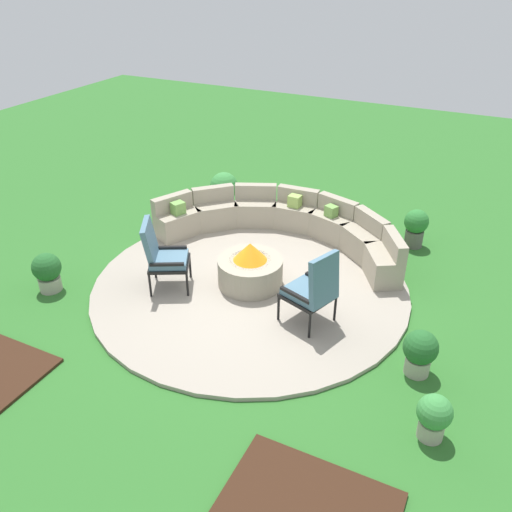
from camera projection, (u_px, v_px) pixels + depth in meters
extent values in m
plane|color=#2D6B28|center=(250.00, 287.00, 8.21)|extent=(24.00, 24.00, 0.00)
cylinder|color=#9E9384|center=(250.00, 285.00, 8.19)|extent=(4.84, 4.84, 0.06)
cylinder|color=#9E937F|center=(250.00, 272.00, 8.07)|extent=(0.99, 0.99, 0.43)
cylinder|color=black|center=(250.00, 261.00, 7.98)|extent=(0.64, 0.64, 0.06)
cone|color=orange|center=(250.00, 252.00, 7.89)|extent=(0.52, 0.52, 0.28)
cube|color=#9E937F|center=(382.00, 265.00, 8.20)|extent=(0.78, 0.89, 0.46)
cube|color=#9E937F|center=(395.00, 244.00, 8.03)|extent=(0.53, 0.74, 0.28)
cube|color=#9E937F|center=(362.00, 243.00, 8.83)|extent=(0.88, 0.83, 0.46)
cube|color=#9E937F|center=(372.00, 222.00, 8.69)|extent=(0.70, 0.60, 0.28)
cube|color=#9E937F|center=(332.00, 227.00, 9.35)|extent=(0.86, 0.66, 0.46)
cube|color=#9E937F|center=(338.00, 205.00, 9.25)|extent=(0.78, 0.38, 0.28)
cube|color=#9E937F|center=(295.00, 217.00, 9.70)|extent=(0.79, 0.49, 0.46)
cube|color=#9E937F|center=(298.00, 195.00, 9.63)|extent=(0.77, 0.20, 0.28)
cube|color=#9E937F|center=(256.00, 213.00, 9.84)|extent=(0.88, 0.72, 0.46)
cube|color=#9E937F|center=(256.00, 191.00, 9.78)|extent=(0.76, 0.46, 0.28)
cube|color=#9E937F|center=(216.00, 215.00, 9.75)|extent=(0.86, 0.86, 0.46)
cube|color=#9E937F|center=(213.00, 194.00, 9.68)|extent=(0.65, 0.65, 0.28)
cube|color=#9E937F|center=(178.00, 224.00, 9.44)|extent=(0.73, 0.88, 0.46)
cube|color=#9E937F|center=(172.00, 203.00, 9.35)|extent=(0.46, 0.76, 0.28)
cube|color=#93B756|center=(295.00, 201.00, 9.49)|extent=(0.22, 0.19, 0.21)
cube|color=#70A34C|center=(178.00, 208.00, 9.24)|extent=(0.25, 0.27, 0.21)
cube|color=#70A34C|center=(331.00, 211.00, 9.15)|extent=(0.24, 0.23, 0.19)
cylinder|color=black|center=(190.00, 266.00, 8.25)|extent=(0.04, 0.04, 0.38)
cylinder|color=black|center=(187.00, 285.00, 7.80)|extent=(0.04, 0.04, 0.38)
cylinder|color=black|center=(155.00, 267.00, 8.24)|extent=(0.04, 0.04, 0.38)
cylinder|color=black|center=(150.00, 285.00, 7.79)|extent=(0.04, 0.04, 0.38)
cube|color=black|center=(169.00, 264.00, 7.91)|extent=(0.78, 0.77, 0.05)
cube|color=slate|center=(169.00, 259.00, 7.88)|extent=(0.72, 0.71, 0.09)
cube|color=slate|center=(150.00, 243.00, 7.73)|extent=(0.37, 0.57, 0.70)
cube|color=black|center=(171.00, 248.00, 8.06)|extent=(0.46, 0.28, 0.04)
cube|color=black|center=(167.00, 264.00, 7.63)|extent=(0.46, 0.28, 0.04)
cylinder|color=black|center=(278.00, 308.00, 7.29)|extent=(0.04, 0.04, 0.38)
cylinder|color=black|center=(304.00, 293.00, 7.62)|extent=(0.04, 0.04, 0.38)
cylinder|color=black|center=(310.00, 326.00, 6.95)|extent=(0.04, 0.04, 0.38)
cylinder|color=black|center=(335.00, 309.00, 7.28)|extent=(0.04, 0.04, 0.38)
cube|color=black|center=(308.00, 296.00, 7.18)|extent=(0.75, 0.74, 0.05)
cube|color=slate|center=(308.00, 291.00, 7.14)|extent=(0.69, 0.68, 0.09)
cube|color=slate|center=(324.00, 280.00, 6.84)|extent=(0.32, 0.58, 0.71)
cube|color=black|center=(295.00, 295.00, 6.95)|extent=(0.50, 0.21, 0.04)
cube|color=black|center=(320.00, 280.00, 7.27)|extent=(0.50, 0.21, 0.04)
cylinder|color=#A89E8E|center=(417.00, 365.00, 6.49)|extent=(0.31, 0.31, 0.23)
sphere|color=#236028|center=(421.00, 347.00, 6.35)|extent=(0.43, 0.43, 0.43)
sphere|color=#DB337A|center=(426.00, 343.00, 6.29)|extent=(0.14, 0.14, 0.14)
cylinder|color=#A89E8E|center=(431.00, 429.00, 5.64)|extent=(0.28, 0.28, 0.21)
sphere|color=#3D8E42|center=(435.00, 412.00, 5.51)|extent=(0.38, 0.38, 0.38)
sphere|color=#E55638|center=(440.00, 408.00, 5.46)|extent=(0.12, 0.12, 0.12)
cylinder|color=#605B56|center=(414.00, 238.00, 9.27)|extent=(0.32, 0.32, 0.30)
sphere|color=#2D7A33|center=(417.00, 221.00, 9.11)|extent=(0.42, 0.42, 0.42)
cylinder|color=#605B56|center=(224.00, 201.00, 10.77)|extent=(0.39, 0.39, 0.21)
sphere|color=#3D8E42|center=(224.00, 186.00, 10.61)|extent=(0.56, 0.56, 0.56)
sphere|color=#DB337A|center=(226.00, 182.00, 10.54)|extent=(0.17, 0.17, 0.17)
cylinder|color=#A89E8E|center=(50.00, 284.00, 8.09)|extent=(0.33, 0.33, 0.22)
sphere|color=#236028|center=(46.00, 267.00, 7.94)|extent=(0.43, 0.43, 0.43)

